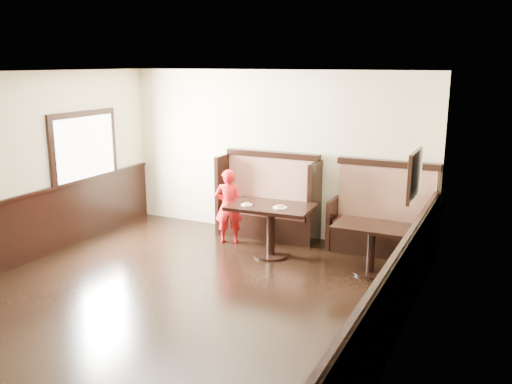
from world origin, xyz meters
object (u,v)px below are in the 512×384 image
Objects in this scene: booth_main at (269,206)px; child at (229,206)px; table_neighbor at (372,237)px; booth_neighbor at (383,223)px; table_main at (271,217)px.

child is (-0.45, -0.62, 0.09)m from booth_main.
table_neighbor is at bearing -25.30° from booth_main.
booth_neighbor reaches higher than table_main.
booth_neighbor is 1.33× the size of child.
booth_neighbor is at bearing -0.05° from booth_main.
table_main is 1.06× the size of child.
table_neighbor is (0.05, -0.94, 0.05)m from booth_neighbor.
child is at bearing 158.92° from table_main.
table_main is (0.44, -0.90, 0.09)m from booth_main.
table_neighbor is (2.00, -0.95, 0.01)m from booth_main.
table_neighbor is at bearing -4.83° from table_main.
booth_main is 1.41× the size of child.
child reaches higher than table_neighbor.
booth_neighbor is 1.26× the size of table_main.
booth_neighbor is at bearing 172.18° from child.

